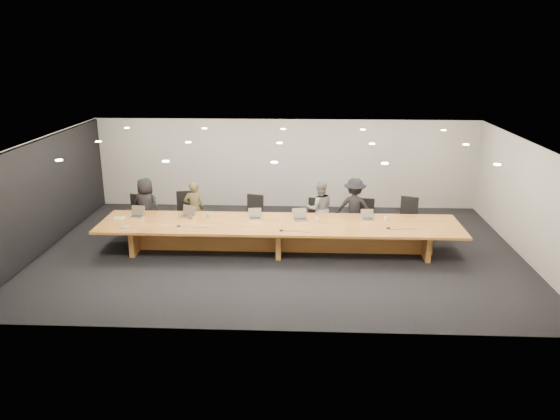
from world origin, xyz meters
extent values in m
plane|color=black|center=(0.00, 0.00, 0.00)|extent=(12.00, 12.00, 0.00)
cube|color=beige|center=(0.00, 4.00, 1.40)|extent=(12.00, 0.02, 2.80)
cube|color=black|center=(-5.94, 0.00, 1.37)|extent=(0.08, 7.84, 2.74)
cube|color=brown|center=(0.00, 0.00, 0.72)|extent=(9.00, 1.80, 0.06)
cube|color=brown|center=(0.00, 0.00, 0.34)|extent=(7.65, 0.15, 0.69)
cube|color=brown|center=(-3.60, 0.00, 0.34)|extent=(0.12, 1.26, 0.69)
cube|color=brown|center=(0.00, 0.00, 0.34)|extent=(0.12, 1.26, 0.69)
cube|color=brown|center=(3.60, 0.00, 0.34)|extent=(0.12, 1.26, 0.69)
imported|color=black|center=(-3.69, 1.13, 0.80)|extent=(0.87, 0.66, 1.59)
imported|color=#3E3821|center=(-2.38, 1.15, 0.75)|extent=(0.62, 0.49, 1.50)
imported|color=slate|center=(1.03, 1.21, 0.77)|extent=(0.83, 0.70, 1.54)
imported|color=black|center=(1.97, 1.24, 0.81)|extent=(1.12, 0.75, 1.62)
cylinder|color=#ABBBB5|center=(-1.84, 0.22, 0.85)|extent=(0.06, 0.06, 0.20)
cylinder|color=brown|center=(-2.28, 0.21, 0.80)|extent=(0.08, 0.08, 0.10)
cone|color=white|center=(0.94, 0.20, 0.79)|extent=(0.09, 0.09, 0.09)
cone|color=silver|center=(2.69, 0.34, 0.80)|extent=(0.10, 0.10, 0.09)
cube|color=silver|center=(-4.13, 0.19, 0.76)|extent=(0.25, 0.21, 0.01)
cube|color=#54C935|center=(-4.11, 0.18, 0.78)|extent=(0.18, 0.14, 0.02)
cube|color=#B3B3B8|center=(-3.73, -0.53, 0.76)|extent=(0.21, 0.19, 0.03)
cone|color=black|center=(-2.46, -0.36, 0.76)|extent=(0.13, 0.13, 0.03)
cone|color=black|center=(0.08, -0.57, 0.77)|extent=(0.15, 0.15, 0.03)
cone|color=black|center=(2.66, -0.28, 0.76)|extent=(0.14, 0.14, 0.03)
camera|label=1|loc=(0.61, -12.90, 5.07)|focal=35.00mm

